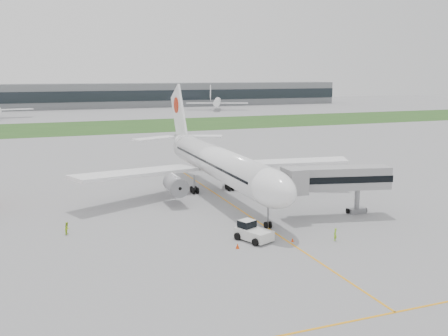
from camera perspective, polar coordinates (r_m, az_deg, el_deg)
name	(u,v)px	position (r m, az deg, el deg)	size (l,w,h in m)	color
ground	(227,201)	(79.34, 0.33, -3.82)	(600.00, 600.00, 0.00)	gray
apron_markings	(239,209)	(74.86, 1.70, -4.72)	(70.00, 70.00, 0.04)	orange
grass_strip	(114,127)	(194.66, -12.49, 4.65)	(600.00, 50.00, 0.02)	#23491B
terminal_building	(85,96)	(303.07, -15.61, 7.95)	(320.00, 22.30, 14.00)	gray
airliner	(216,161)	(82.60, -0.88, 0.79)	(48.13, 53.95, 17.88)	white
pushback_tug	(252,231)	(61.32, 3.22, -7.24)	(4.31, 5.10, 2.29)	silver
jet_bridge	(333,179)	(72.00, 12.30, -1.24)	(15.75, 6.45, 7.19)	gray
safety_cone_left	(238,246)	(58.53, 1.56, -8.89)	(0.45, 0.45, 0.61)	red
safety_cone_right	(293,240)	(61.32, 7.84, -8.13)	(0.35, 0.35, 0.49)	red
ground_crew_near	(335,234)	(62.43, 12.58, -7.42)	(0.57, 0.38, 1.57)	#8DD122
ground_crew_far	(67,228)	(66.28, -17.48, -6.58)	(0.77, 0.60, 1.59)	#B0DC24
distant_aircraft_right	(217,110)	(276.39, -0.78, 6.65)	(33.85, 29.87, 12.94)	white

